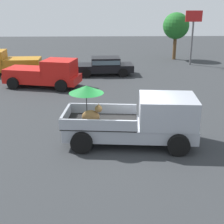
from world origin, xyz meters
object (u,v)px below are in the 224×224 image
pickup_truck_far (45,74)px  motel_sign (193,27)px  parked_sedan_near (105,65)px  pickup_truck_main (141,120)px  pickup_truck_red (6,63)px

pickup_truck_far → motel_sign: motel_sign is taller
parked_sedan_near → pickup_truck_main: bearing=93.6°
pickup_truck_red → motel_sign: size_ratio=1.07×
pickup_truck_red → pickup_truck_main: bearing=121.6°
parked_sedan_near → motel_sign: 8.79m
pickup_truck_main → parked_sedan_near: size_ratio=1.19×
pickup_truck_far → motel_sign: 13.68m
pickup_truck_main → pickup_truck_red: (-8.74, 12.60, -0.10)m
pickup_truck_main → parked_sedan_near: bearing=101.2°
parked_sedan_near → pickup_truck_far: bearing=39.2°
pickup_truck_main → pickup_truck_red: 15.34m
parked_sedan_near → motel_sign: bearing=-155.7°
pickup_truck_far → parked_sedan_near: bearing=54.6°
pickup_truck_main → motel_sign: bearing=73.7°
pickup_truck_main → motel_sign: motel_sign is taller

